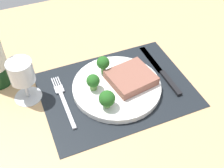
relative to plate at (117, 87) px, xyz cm
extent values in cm
cube|color=tan|center=(0.00, 0.00, -2.60)|extent=(140.00, 110.00, 3.00)
cube|color=black|center=(0.00, 0.00, -0.95)|extent=(40.77, 30.10, 0.30)
cylinder|color=white|center=(0.00, 0.00, 0.00)|extent=(24.33, 24.33, 1.60)
cube|color=#8C5647|center=(4.23, 0.03, 2.01)|extent=(13.07, 12.24, 2.42)
cylinder|color=#5B8942|center=(-1.54, 6.11, 1.87)|extent=(1.28, 1.28, 2.14)
sphere|color=#235B1E|center=(-1.54, 6.11, 4.49)|extent=(3.64, 3.64, 3.64)
cylinder|color=#5B8942|center=(-6.31, 1.18, 1.51)|extent=(1.97, 1.97, 1.43)
sphere|color=#235B1E|center=(-6.31, 1.18, 3.74)|extent=(3.55, 3.55, 3.55)
cylinder|color=#6B994C|center=(-5.25, -6.05, 1.40)|extent=(1.54, 1.54, 1.21)
sphere|color=#235B1E|center=(-5.25, -6.05, 3.78)|extent=(4.18, 4.18, 4.18)
cube|color=silver|center=(-14.79, -2.00, -0.55)|extent=(1.00, 13.00, 0.50)
cube|color=silver|center=(-14.79, 5.80, -0.55)|extent=(2.40, 2.60, 0.40)
cube|color=silver|center=(-15.69, 8.90, -0.55)|extent=(0.30, 3.60, 0.35)
cube|color=silver|center=(-15.09, 8.90, -0.55)|extent=(0.30, 3.60, 0.35)
cube|color=silver|center=(-14.49, 8.90, -0.55)|extent=(0.30, 3.60, 0.35)
cube|color=silver|center=(-13.89, 8.90, -0.55)|extent=(0.30, 3.60, 0.35)
cube|color=black|center=(14.83, -3.90, -0.40)|extent=(1.40, 10.00, 0.80)
cube|color=silver|center=(14.83, 7.60, -0.65)|extent=(1.80, 13.00, 0.30)
cylinder|color=silver|center=(-23.13, 6.78, -0.90)|extent=(7.40, 7.40, 0.40)
cylinder|color=silver|center=(-23.13, 6.78, 2.28)|extent=(0.80, 0.80, 5.95)
cylinder|color=silver|center=(-23.13, 6.78, 8.24)|extent=(6.43, 6.43, 5.97)
cylinder|color=#560C19|center=(-23.13, 6.78, 6.37)|extent=(5.65, 5.65, 2.24)
camera|label=1|loc=(-22.42, -50.51, 57.36)|focal=46.46mm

